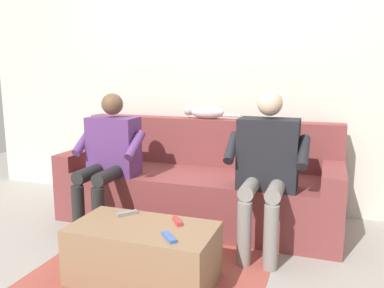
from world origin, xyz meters
The scene contains 11 objects.
ground_plane centered at (0.00, 0.60, 0.00)m, with size 8.00×8.00×0.00m, color gray.
back_wall centered at (0.00, -0.66, 1.38)m, with size 5.28×0.06×2.75m, color beige.
couch centered at (0.00, -0.15, 0.31)m, with size 2.41×0.82×0.88m.
coffee_table centered at (0.00, 0.98, 0.18)m, with size 0.90×0.48×0.36m.
person_left_seated centered at (-0.65, 0.26, 0.67)m, with size 0.59×0.55×1.18m.
person_right_seated centered at (0.65, 0.28, 0.64)m, with size 0.56×0.58×1.14m.
cat_on_backrest centered at (0.04, -0.41, 0.95)m, with size 0.55×0.14×0.13m.
remote_red centered at (-0.18, 0.86, 0.38)m, with size 0.13×0.03×0.02m, color #B73333.
remote_blue centered at (-0.23, 1.10, 0.37)m, with size 0.15×0.04×0.02m, color #3860B7.
remote_gray centered at (0.19, 0.84, 0.37)m, with size 0.14×0.03×0.02m, color gray.
floor_rug centered at (0.00, 0.85, 0.00)m, with size 1.50×1.44×0.01m, color #9E473D.
Camera 1 is at (-1.05, 3.05, 1.31)m, focal length 36.58 mm.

